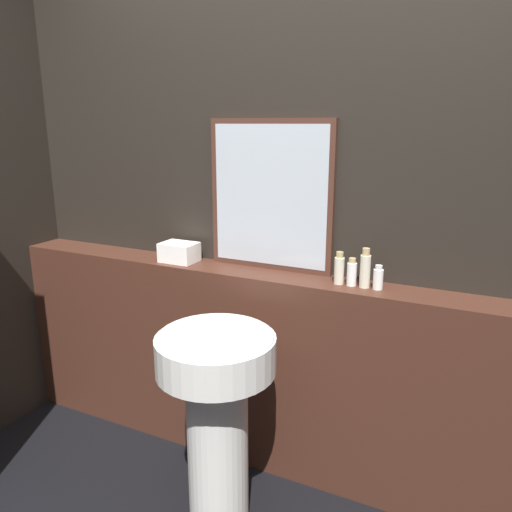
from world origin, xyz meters
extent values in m
cube|color=black|center=(0.00, 1.30, 1.25)|extent=(8.00, 0.06, 2.50)
cube|color=#422319|center=(0.00, 1.16, 0.49)|extent=(2.98, 0.21, 0.98)
cylinder|color=silver|center=(-0.07, 0.70, 0.35)|extent=(0.25, 0.25, 0.71)
cylinder|color=silver|center=(-0.07, 0.70, 0.78)|extent=(0.47, 0.47, 0.14)
torus|color=silver|center=(-0.07, 0.70, 0.85)|extent=(0.46, 0.46, 0.02)
cube|color=#47281E|center=(-0.09, 1.25, 1.32)|extent=(0.60, 0.03, 0.69)
cube|color=#B2BCC6|center=(-0.09, 1.24, 1.32)|extent=(0.55, 0.02, 0.64)
cube|color=white|center=(-0.54, 1.16, 1.03)|extent=(0.18, 0.13, 0.09)
cylinder|color=beige|center=(0.28, 1.16, 1.04)|extent=(0.04, 0.04, 0.12)
cylinder|color=tan|center=(0.28, 1.16, 1.11)|extent=(0.03, 0.03, 0.03)
cylinder|color=white|center=(0.33, 1.16, 1.03)|extent=(0.04, 0.04, 0.10)
cylinder|color=tan|center=(0.33, 1.16, 1.09)|extent=(0.03, 0.03, 0.02)
cylinder|color=beige|center=(0.39, 1.16, 1.05)|extent=(0.04, 0.04, 0.14)
cylinder|color=tan|center=(0.39, 1.16, 1.13)|extent=(0.03, 0.03, 0.03)
cylinder|color=white|center=(0.44, 1.16, 1.02)|extent=(0.04, 0.04, 0.08)
cylinder|color=silver|center=(0.44, 1.16, 1.07)|extent=(0.03, 0.03, 0.02)
camera|label=1|loc=(0.85, -0.83, 1.65)|focal=35.00mm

